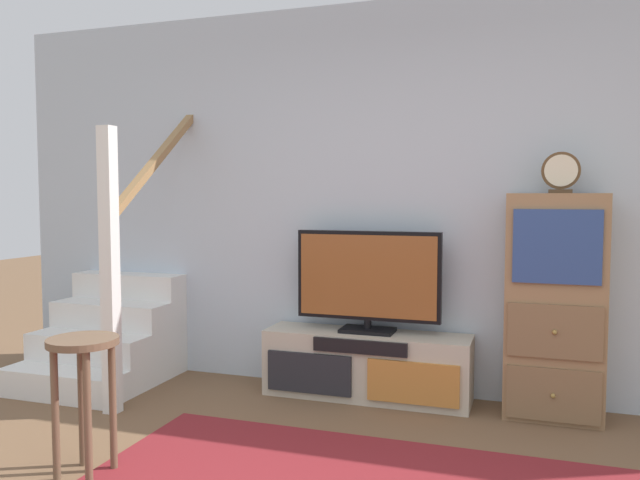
% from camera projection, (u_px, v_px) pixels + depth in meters
% --- Properties ---
extents(back_wall, '(6.40, 0.12, 2.70)m').
position_uv_depth(back_wall, '(419.00, 199.00, 4.35)').
color(back_wall, silver).
rests_on(back_wall, ground_plane).
extents(media_console, '(1.39, 0.38, 0.45)m').
position_uv_depth(media_console, '(366.00, 365.00, 4.27)').
color(media_console, '#BCB29E').
rests_on(media_console, ground_plane).
extents(television, '(0.99, 0.22, 0.69)m').
position_uv_depth(television, '(368.00, 279.00, 4.25)').
color(television, black).
rests_on(television, media_console).
extents(side_cabinet, '(0.58, 0.38, 1.39)m').
position_uv_depth(side_cabinet, '(554.00, 307.00, 3.87)').
color(side_cabinet, '#93704C').
rests_on(side_cabinet, ground_plane).
extents(desk_clock, '(0.22, 0.08, 0.25)m').
position_uv_depth(desk_clock, '(561.00, 173.00, 3.79)').
color(desk_clock, '#4C3823').
rests_on(desk_clock, side_cabinet).
extents(staircase, '(1.00, 1.36, 2.20)m').
position_uv_depth(staircase, '(125.00, 325.00, 4.88)').
color(staircase, white).
rests_on(staircase, ground_plane).
extents(bar_stool_near, '(0.34, 0.34, 0.68)m').
position_uv_depth(bar_stool_near, '(84.00, 373.00, 3.06)').
color(bar_stool_near, brown).
rests_on(bar_stool_near, ground_plane).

